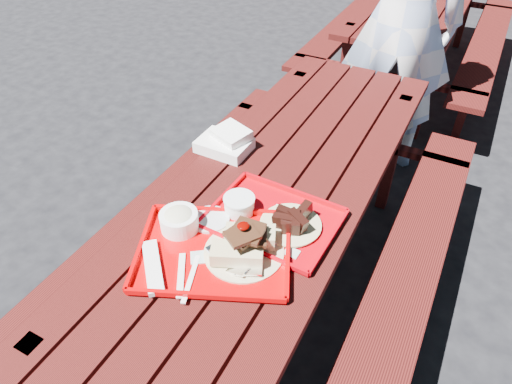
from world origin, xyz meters
TOP-DOWN VIEW (x-y plane):
  - ground at (0.00, 0.00)m, footprint 60.00×60.00m
  - picnic_table_near at (-0.00, 0.00)m, footprint 1.41×2.40m
  - picnic_table_far at (-0.00, 2.80)m, footprint 1.41×2.40m
  - near_tray at (-0.02, -0.41)m, footprint 0.62×0.56m
  - far_tray at (0.09, -0.21)m, footprint 0.47×0.37m
  - white_cloth at (-0.29, 0.12)m, footprint 0.23×0.20m
  - person at (0.11, 1.49)m, footprint 0.77×0.58m

SIDE VIEW (x-z plane):
  - ground at x=0.00m, z-range 0.00..0.00m
  - picnic_table_near at x=0.00m, z-range 0.19..0.94m
  - picnic_table_far at x=0.00m, z-range 0.19..0.94m
  - far_tray at x=0.09m, z-range 0.73..0.81m
  - near_tray at x=-0.02m, z-range 0.71..0.87m
  - white_cloth at x=-0.29m, z-range 0.74..0.83m
  - person at x=0.11m, z-range 0.00..1.91m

